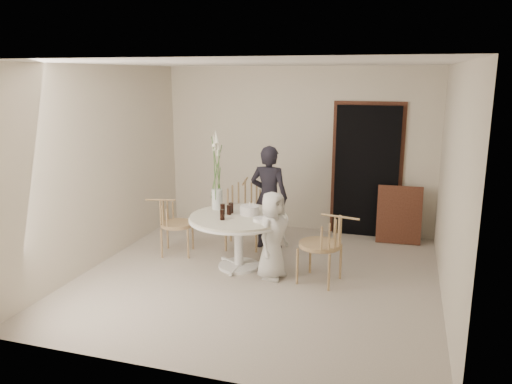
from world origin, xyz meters
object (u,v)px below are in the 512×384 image
(flower_vase, at_px, (217,179))
(chair_left, at_px, (169,218))
(table, at_px, (239,224))
(chair_right, at_px, (330,239))
(birthday_cake, at_px, (249,210))
(girl, at_px, (269,197))
(boy, at_px, (273,235))
(chair_far, at_px, (244,204))

(flower_vase, bearing_deg, chair_left, -177.50)
(table, distance_m, chair_right, 1.27)
(birthday_cake, distance_m, flower_vase, 0.66)
(chair_right, distance_m, girl, 1.54)
(table, xyz_separation_m, boy, (0.53, -0.20, -0.05))
(table, height_order, boy, boy)
(chair_left, distance_m, birthday_cake, 1.30)
(chair_right, distance_m, boy, 0.73)
(table, xyz_separation_m, girl, (0.17, 0.90, 0.16))
(chair_right, distance_m, birthday_cake, 1.18)
(chair_left, bearing_deg, chair_right, -113.66)
(chair_far, distance_m, birthday_cake, 0.93)
(chair_left, height_order, flower_vase, flower_vase)
(chair_left, xyz_separation_m, flower_vase, (0.75, 0.03, 0.62))
(boy, bearing_deg, chair_left, 89.80)
(girl, xyz_separation_m, birthday_cake, (-0.05, -0.80, 0.01))
(boy, bearing_deg, chair_far, 47.53)
(boy, xyz_separation_m, flower_vase, (-0.93, 0.45, 0.59))
(table, relative_size, chair_far, 1.35)
(chair_left, relative_size, birthday_cake, 3.22)
(chair_far, distance_m, boy, 1.38)
(chair_left, relative_size, boy, 0.73)
(chair_right, bearing_deg, birthday_cake, -92.44)
(chair_right, bearing_deg, table, -86.71)
(chair_left, height_order, birthday_cake, birthday_cake)
(chair_right, xyz_separation_m, girl, (-1.08, 1.08, 0.19))
(chair_right, bearing_deg, chair_far, -115.49)
(chair_left, xyz_separation_m, girl, (1.32, 0.68, 0.24))
(chair_far, xyz_separation_m, chair_left, (-0.91, -0.73, -0.10))
(chair_far, bearing_deg, chair_right, -47.90)
(table, bearing_deg, girl, 79.13)
(birthday_cake, bearing_deg, chair_right, -14.22)
(boy, bearing_deg, chair_right, -74.76)
(girl, relative_size, boy, 1.37)
(boy, bearing_deg, flower_vase, 77.87)
(birthday_cake, height_order, flower_vase, flower_vase)
(table, height_order, chair_right, chair_right)
(boy, distance_m, birthday_cake, 0.55)
(birthday_cake, relative_size, flower_vase, 0.23)
(table, height_order, flower_vase, flower_vase)
(table, bearing_deg, chair_left, 169.25)
(chair_right, relative_size, chair_left, 1.10)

